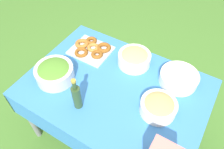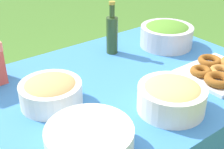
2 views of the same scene
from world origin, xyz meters
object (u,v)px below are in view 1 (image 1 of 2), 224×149
donut_platter (91,49)px  plate_stack (179,78)px  olive_oil_bottle (77,96)px  bread_bowl (159,106)px  salad_bowl (54,72)px  pasta_bowl (134,58)px

donut_platter → plate_stack: bearing=-176.0°
olive_oil_bottle → bread_bowl: 0.53m
donut_platter → bread_bowl: 0.76m
salad_bowl → olive_oil_bottle: olive_oil_bottle is taller
salad_bowl → donut_platter: bearing=-97.9°
salad_bowl → donut_platter: salad_bowl is taller
pasta_bowl → bread_bowl: bearing=137.6°
plate_stack → bread_bowl: size_ratio=1.16×
plate_stack → olive_oil_bottle: bearing=47.3°
donut_platter → pasta_bowl: bearing=-172.2°
plate_stack → bread_bowl: bearing=84.6°
salad_bowl → plate_stack: salad_bowl is taller
plate_stack → olive_oil_bottle: (0.50, 0.55, 0.06)m
salad_bowl → olive_oil_bottle: (-0.29, 0.11, 0.04)m
salad_bowl → donut_platter: 0.39m
plate_stack → olive_oil_bottle: size_ratio=1.03×
donut_platter → salad_bowl: bearing=82.1°
salad_bowl → pasta_bowl: 0.61m
salad_bowl → bread_bowl: 0.78m
pasta_bowl → plate_stack: bearing=-179.9°
plate_stack → salad_bowl: bearing=29.0°
donut_platter → olive_oil_bottle: olive_oil_bottle is taller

